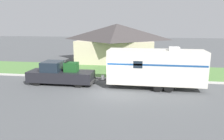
{
  "coord_description": "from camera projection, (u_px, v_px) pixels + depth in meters",
  "views": [
    {
      "loc": [
        2.69,
        -16.03,
        5.37
      ],
      "look_at": [
        -0.03,
        1.58,
        1.4
      ],
      "focal_mm": 35.0,
      "sensor_mm": 36.0,
      "label": 1
    }
  ],
  "objects": [
    {
      "name": "ground_plane",
      "position": [
        109.0,
        92.0,
        17.03
      ],
      "size": [
        120.0,
        120.0,
        0.0
      ],
      "primitive_type": "plane",
      "color": "#515456"
    },
    {
      "name": "curb_strip",
      "position": [
        116.0,
        79.0,
        20.63
      ],
      "size": [
        80.0,
        0.3,
        0.14
      ],
      "color": "beige",
      "rests_on": "ground_plane"
    },
    {
      "name": "lawn_strip",
      "position": [
        120.0,
        71.0,
        24.16
      ],
      "size": [
        80.0,
        7.0,
        0.03
      ],
      "color": "#568442",
      "rests_on": "ground_plane"
    },
    {
      "name": "house_across_street",
      "position": [
        117.0,
        42.0,
        30.19
      ],
      "size": [
        10.72,
        8.48,
        5.07
      ],
      "color": "beige",
      "rests_on": "ground_plane"
    },
    {
      "name": "pickup_truck",
      "position": [
        60.0,
        74.0,
        19.05
      ],
      "size": [
        5.78,
        1.94,
        2.07
      ],
      "color": "black",
      "rests_on": "ground_plane"
    },
    {
      "name": "travel_trailer",
      "position": [
        156.0,
        67.0,
        17.63
      ],
      "size": [
        8.83,
        2.24,
        3.43
      ],
      "color": "black",
      "rests_on": "ground_plane"
    },
    {
      "name": "mailbox",
      "position": [
        177.0,
        68.0,
        20.63
      ],
      "size": [
        0.48,
        0.2,
        1.39
      ],
      "color": "brown",
      "rests_on": "ground_plane"
    }
  ]
}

